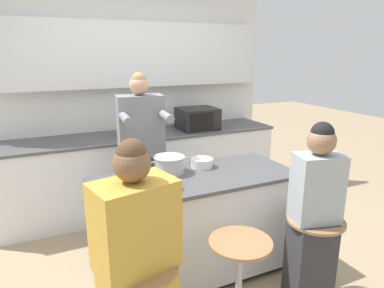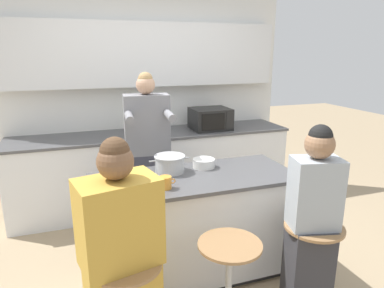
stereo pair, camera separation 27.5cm
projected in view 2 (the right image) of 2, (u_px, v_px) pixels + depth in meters
The scene contains 15 objects.
ground_plane at pixel (195, 272), 2.99m from camera, with size 16.00×16.00×0.00m, color tan.
wall_back at pixel (147, 78), 4.23m from camera, with size 3.58×0.22×2.70m.
back_counter at pixel (155, 169), 4.22m from camera, with size 3.33×0.67×0.92m.
kitchen_island at pixel (195, 225), 2.87m from camera, with size 1.65×0.71×0.89m.
bar_stool_center at pixel (229, 280), 2.26m from camera, with size 0.42×0.42×0.67m.
bar_stool_rightmost at pixel (311, 260), 2.48m from camera, with size 0.42×0.42×0.67m.
person_cooking at pixel (148, 161), 3.34m from camera, with size 0.47×0.57×1.68m.
person_wrapped_blanket at pixel (121, 262), 1.99m from camera, with size 0.50×0.38×1.42m.
person_seated_near at pixel (311, 227), 2.41m from camera, with size 0.37×0.33×1.40m.
cooking_pot at pixel (170, 164), 2.83m from camera, with size 0.34×0.26×0.14m.
fruit_bowl at pixel (204, 163), 2.95m from camera, with size 0.19×0.19×0.08m.
coffee_cup_near at pixel (166, 183), 2.49m from camera, with size 0.12×0.09×0.09m.
banana_bunch at pixel (109, 193), 2.35m from camera, with size 0.17×0.12×0.06m.
microwave at pixel (210, 119), 4.25m from camera, with size 0.47×0.41×0.26m.
potted_plant at pixel (136, 123), 4.00m from camera, with size 0.16×0.16×0.25m.
Camera 2 is at (-0.86, -2.44, 1.86)m, focal length 32.00 mm.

